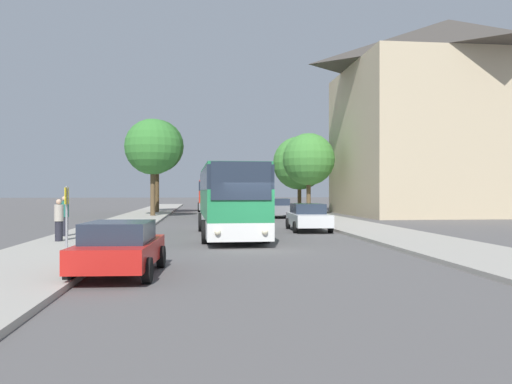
{
  "coord_description": "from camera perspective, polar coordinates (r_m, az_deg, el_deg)",
  "views": [
    {
      "loc": [
        -2.07,
        -18.91,
        2.18
      ],
      "look_at": [
        1.14,
        10.6,
        2.13
      ],
      "focal_mm": 35.0,
      "sensor_mm": 36.0,
      "label": 1
    }
  ],
  "objects": [
    {
      "name": "sidewalk_left",
      "position": [
        19.65,
        -20.81,
        -6.05
      ],
      "size": [
        4.0,
        120.0,
        0.15
      ],
      "primitive_type": "cube",
      "color": "#A39E93",
      "rests_on": "ground_plane"
    },
    {
      "name": "bus_stop_sign",
      "position": [
        19.0,
        -20.83,
        -1.86
      ],
      "size": [
        0.08,
        0.45,
        2.21
      ],
      "color": "gray",
      "rests_on": "sidewalk_left"
    },
    {
      "name": "building_right_background",
      "position": [
        49.48,
        21.15,
        7.98
      ],
      "size": [
        18.58,
        14.92,
        17.93
      ],
      "color": "#C6B28E",
      "rests_on": "ground_plane"
    },
    {
      "name": "parked_car_right_far",
      "position": [
        40.79,
        2.58,
        -1.82
      ],
      "size": [
        2.18,
        4.1,
        1.56
      ],
      "rotation": [
        0.0,
        0.0,
        3.11
      ],
      "color": "slate",
      "rests_on": "ground_plane"
    },
    {
      "name": "tree_left_near",
      "position": [
        49.63,
        -11.25,
        5.14
      ],
      "size": [
        5.17,
        5.17,
        8.99
      ],
      "color": "#513D23",
      "rests_on": "sidewalk_left"
    },
    {
      "name": "pedestrian_waiting_near",
      "position": [
        21.75,
        -21.6,
        -2.99
      ],
      "size": [
        0.36,
        0.36,
        1.71
      ],
      "rotation": [
        0.0,
        0.0,
        1.45
      ],
      "color": "#23232D",
      "rests_on": "sidewalk_left"
    },
    {
      "name": "ground_plane",
      "position": [
        19.15,
        0.04,
        -6.44
      ],
      "size": [
        300.0,
        300.0,
        0.0
      ],
      "primitive_type": "plane",
      "color": "#565454",
      "rests_on": "ground"
    },
    {
      "name": "pedestrian_waiting_far",
      "position": [
        24.12,
        -21.03,
        -2.55
      ],
      "size": [
        0.36,
        0.36,
        1.81
      ],
      "rotation": [
        0.0,
        0.0,
        3.0
      ],
      "color": "#23232D",
      "rests_on": "sidewalk_left"
    },
    {
      "name": "parked_car_right_near",
      "position": [
        27.53,
        5.96,
        -2.82
      ],
      "size": [
        2.2,
        4.74,
        1.49
      ],
      "rotation": [
        0.0,
        0.0,
        3.1
      ],
      "color": "silver",
      "rests_on": "ground_plane"
    },
    {
      "name": "parked_car_left_curb",
      "position": [
        13.43,
        -15.29,
        -6.1
      ],
      "size": [
        2.14,
        4.04,
        1.4
      ],
      "rotation": [
        0.0,
        0.0,
        -0.05
      ],
      "color": "red",
      "rests_on": "ground_plane"
    },
    {
      "name": "tree_left_far",
      "position": [
        42.38,
        -11.72,
        5.06
      ],
      "size": [
        4.64,
        4.64,
        8.03
      ],
      "color": "brown",
      "rests_on": "sidewalk_left"
    },
    {
      "name": "sidewalk_right",
      "position": [
        21.08,
        19.41,
        -5.63
      ],
      "size": [
        4.0,
        120.0,
        0.15
      ],
      "primitive_type": "cube",
      "color": "#A39E93",
      "rests_on": "ground_plane"
    },
    {
      "name": "tree_right_near",
      "position": [
        46.57,
        6.03,
        3.73
      ],
      "size": [
        4.84,
        4.84,
        7.4
      ],
      "color": "brown",
      "rests_on": "sidewalk_right"
    },
    {
      "name": "bus_rear",
      "position": [
        55.09,
        -5.08,
        -0.34
      ],
      "size": [
        3.02,
        10.76,
        3.27
      ],
      "rotation": [
        0.0,
        0.0,
        -0.02
      ],
      "color": "gray",
      "rests_on": "ground_plane"
    },
    {
      "name": "bus_front",
      "position": [
        23.96,
        -3.05,
        -0.87
      ],
      "size": [
        3.04,
        10.93,
        3.31
      ],
      "rotation": [
        0.0,
        0.0,
        0.03
      ],
      "color": "silver",
      "rests_on": "ground_plane"
    },
    {
      "name": "tree_right_mid",
      "position": [
        52.09,
        4.99,
        3.3
      ],
      "size": [
        5.54,
        5.54,
        7.71
      ],
      "color": "#513D23",
      "rests_on": "sidewalk_right"
    },
    {
      "name": "bus_middle",
      "position": [
        39.83,
        -4.15,
        -0.5
      ],
      "size": [
        2.85,
        11.78,
        3.29
      ],
      "rotation": [
        0.0,
        0.0,
        0.01
      ],
      "color": "#2D519E",
      "rests_on": "ground_plane"
    }
  ]
}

